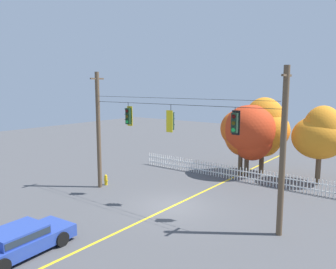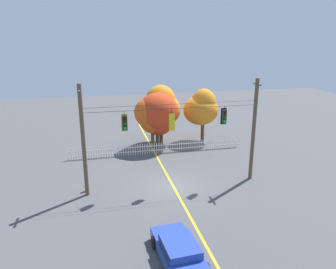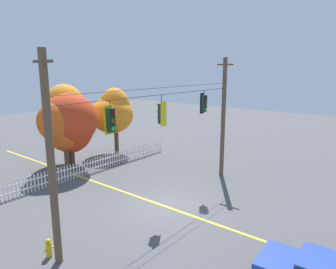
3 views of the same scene
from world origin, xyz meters
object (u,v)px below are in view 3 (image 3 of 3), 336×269
Objects in this scene: traffic_signal_northbound_secondary at (162,114)px; autumn_maple_far_west at (113,112)px; traffic_signal_westbound_side at (111,120)px; traffic_signal_southbound_primary at (204,103)px; fire_hydrant at (49,248)px; autumn_maple_near_fence at (62,123)px; autumn_oak_far_east at (67,116)px; autumn_maple_mid at (70,121)px.

traffic_signal_northbound_secondary is 0.28× the size of autumn_maple_far_west.
traffic_signal_northbound_secondary is at bearing -0.34° from traffic_signal_westbound_side.
traffic_signal_southbound_primary is at bearing 0.29° from traffic_signal_northbound_secondary.
autumn_maple_far_west reaches higher than fire_hydrant.
traffic_signal_southbound_primary is at bearing -0.00° from traffic_signal_westbound_side.
autumn_maple_near_fence is at bearing 113.32° from traffic_signal_southbound_primary.
autumn_maple_near_fence is at bearing -133.18° from autumn_oak_far_east.
autumn_maple_far_west is at bearing 38.64° from fire_hydrant.
autumn_maple_mid is 1.47m from autumn_oak_far_east.
traffic_signal_northbound_secondary is at bearing -97.96° from autumn_oak_far_east.
autumn_maple_far_west is (4.77, 0.86, 0.05)m from autumn_maple_mid.
fire_hydrant is (-2.86, 0.58, -4.69)m from traffic_signal_westbound_side.
autumn_oak_far_east is (1.46, 10.44, -1.33)m from traffic_signal_northbound_secondary.
autumn_oak_far_east reaches higher than autumn_maple_far_west.
traffic_signal_northbound_secondary reaches higher than autumn_maple_far_west.
autumn_maple_far_west is 7.43× the size of fire_hydrant.
fire_hydrant is (-6.97, -8.52, -3.12)m from autumn_maple_mid.
autumn_maple_far_west is (5.53, 1.02, 0.05)m from autumn_maple_near_fence.
traffic_signal_westbound_side is 9.67m from autumn_maple_near_fence.
traffic_signal_westbound_side reaches higher than fire_hydrant.
traffic_signal_southbound_primary reaches higher than autumn_maple_near_fence.
traffic_signal_northbound_secondary is 10.63m from autumn_oak_far_east.
autumn_maple_near_fence is 5.62m from autumn_maple_far_west.
autumn_maple_mid is at bearing 108.76° from traffic_signal_southbound_primary.
traffic_signal_westbound_side is 0.28× the size of autumn_maple_near_fence.
autumn_oak_far_east is at bearing 46.82° from autumn_maple_near_fence.
traffic_signal_northbound_secondary is at bearing -179.71° from traffic_signal_southbound_primary.
autumn_maple_mid reaches higher than autumn_maple_near_fence.
traffic_signal_northbound_secondary and traffic_signal_southbound_primary have the same top height.
traffic_signal_southbound_primary reaches higher than autumn_maple_far_west.
traffic_signal_northbound_secondary is 2.06× the size of fire_hydrant.
autumn_oak_far_east is (4.74, 10.42, -1.43)m from traffic_signal_westbound_side.
traffic_signal_northbound_secondary is 0.28× the size of autumn_maple_mid.
autumn_maple_mid is at bearing -115.50° from autumn_oak_far_east.
autumn_maple_mid is (-3.09, 9.10, -1.63)m from traffic_signal_southbound_primary.
traffic_signal_westbound_side is at bearing -114.31° from autumn_maple_mid.
fire_hydrant is at bearing -141.36° from autumn_maple_far_west.
autumn_oak_far_east is at bearing 64.50° from autumn_maple_mid.
fire_hydrant is (-10.06, 0.58, -4.75)m from traffic_signal_southbound_primary.
autumn_maple_mid is 4.84m from autumn_maple_far_west.
traffic_signal_southbound_primary is at bearing -71.24° from autumn_maple_mid.
autumn_maple_near_fence is 0.78m from autumn_maple_mid.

